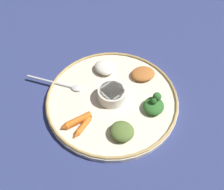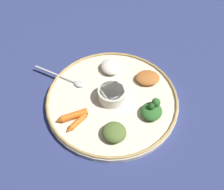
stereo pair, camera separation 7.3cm
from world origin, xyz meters
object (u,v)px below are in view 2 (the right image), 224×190
at_px(greens_pile, 152,110).
at_px(carrot_near_spoon, 72,116).
at_px(center_bowl, 112,94).
at_px(spoon, 67,79).
at_px(carrot_outer, 77,123).

bearing_deg(greens_pile, carrot_near_spoon, -95.06).
height_order(greens_pile, carrot_near_spoon, greens_pile).
bearing_deg(center_bowl, spoon, -126.10).
distance_m(center_bowl, greens_pile, 0.12).
relative_size(center_bowl, carrot_outer, 1.29).
bearing_deg(greens_pile, carrot_outer, -89.01).
height_order(center_bowl, spoon, center_bowl).
height_order(carrot_near_spoon, carrot_outer, carrot_near_spoon).
bearing_deg(spoon, center_bowl, 53.90).
distance_m(carrot_near_spoon, carrot_outer, 0.03).
height_order(spoon, carrot_outer, carrot_outer).
xyz_separation_m(spoon, carrot_outer, (0.17, 0.02, 0.00)).
bearing_deg(spoon, carrot_outer, 6.59).
bearing_deg(center_bowl, carrot_near_spoon, -66.65).
bearing_deg(carrot_outer, greens_pile, 90.99).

